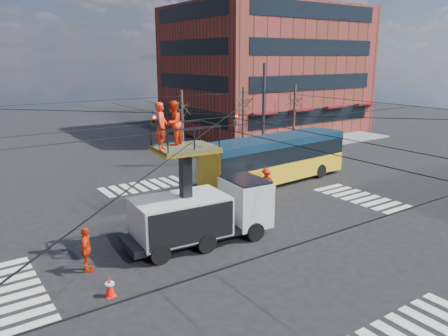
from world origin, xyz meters
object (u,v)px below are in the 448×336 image
worker_ground (86,250)px  flagger (267,182)px  city_bus (275,158)px  utility_truck (201,198)px  traffic_cone (110,287)px

worker_ground → flagger: 12.75m
city_bus → utility_truck: bearing=-152.7°
utility_truck → worker_ground: (-5.39, 0.11, -1.20)m
utility_truck → worker_ground: size_ratio=3.80×
utility_truck → city_bus: utility_truck is taller
utility_truck → flagger: 7.83m
city_bus → flagger: size_ratio=6.22×
traffic_cone → worker_ground: (-0.06, 2.38, 0.55)m
utility_truck → worker_ground: 5.52m
traffic_cone → worker_ground: bearing=91.5°
utility_truck → flagger: utility_truck is taller
city_bus → worker_ground: (-14.89, -5.61, -0.78)m
utility_truck → traffic_cone: (-5.33, -2.28, -1.75)m
utility_truck → city_bus: (9.50, 5.72, -0.42)m
city_bus → traffic_cone: 16.90m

